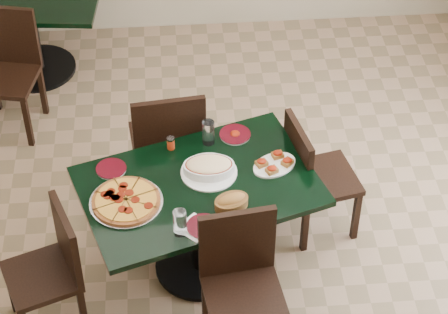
{
  "coord_description": "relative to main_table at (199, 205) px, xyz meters",
  "views": [
    {
      "loc": [
        -0.22,
        -3.81,
        4.38
      ],
      "look_at": [
        0.08,
        0.0,
        0.89
      ],
      "focal_mm": 70.0,
      "sensor_mm": 36.0,
      "label": 1
    }
  ],
  "objects": [
    {
      "name": "main_table",
      "position": [
        0.0,
        0.0,
        0.0
      ],
      "size": [
        1.59,
        1.27,
        0.75
      ],
      "rotation": [
        0.0,
        0.0,
        0.31
      ],
      "color": "black",
      "rests_on": "floor"
    },
    {
      "name": "water_glass_b",
      "position": [
        -0.13,
        -0.38,
        0.26
      ],
      "size": [
        0.08,
        0.08,
        0.17
      ],
      "primitive_type": "cylinder",
      "color": "silver",
      "rests_on": "main_table"
    },
    {
      "name": "floor",
      "position": [
        0.08,
        0.07,
        -0.57
      ],
      "size": [
        5.5,
        5.5,
        0.0
      ],
      "primitive_type": "plane",
      "color": "#8D6C51",
      "rests_on": "ground"
    },
    {
      "name": "side_plate_near",
      "position": [
        0.01,
        -0.36,
        0.19
      ],
      "size": [
        0.2,
        0.2,
        0.02
      ],
      "rotation": [
        0.0,
        0.0,
        0.41
      ],
      "color": "white",
      "rests_on": "main_table"
    },
    {
      "name": "side_plate_far_r",
      "position": [
        0.26,
        0.42,
        0.19
      ],
      "size": [
        0.2,
        0.2,
        0.03
      ],
      "rotation": [
        0.0,
        0.0,
        0.33
      ],
      "color": "white",
      "rests_on": "main_table"
    },
    {
      "name": "chair_far",
      "position": [
        -0.17,
        0.61,
        -0.0
      ],
      "size": [
        0.52,
        0.52,
        1.0
      ],
      "rotation": [
        0.0,
        0.0,
        3.25
      ],
      "color": "black",
      "rests_on": "floor"
    },
    {
      "name": "back_table",
      "position": [
        -1.24,
        2.25,
        -0.04
      ],
      "size": [
        1.27,
        0.98,
        0.75
      ],
      "rotation": [
        0.0,
        0.0,
        -0.1
      ],
      "color": "black",
      "rests_on": "floor"
    },
    {
      "name": "bread_basket",
      "position": [
        0.18,
        -0.2,
        0.22
      ],
      "size": [
        0.24,
        0.2,
        0.09
      ],
      "rotation": [
        0.0,
        0.0,
        0.36
      ],
      "color": "brown",
      "rests_on": "main_table"
    },
    {
      "name": "chair_right",
      "position": [
        0.74,
        0.3,
        -0.06
      ],
      "size": [
        0.5,
        0.5,
        0.9
      ],
      "rotation": [
        0.0,
        0.0,
        1.79
      ],
      "color": "black",
      "rests_on": "floor"
    },
    {
      "name": "pepperoni_pizza",
      "position": [
        -0.43,
        -0.13,
        0.2
      ],
      "size": [
        0.43,
        0.43,
        0.04
      ],
      "rotation": [
        0.0,
        0.0,
        0.36
      ],
      "color": "#B9B8BF",
      "rests_on": "main_table"
    },
    {
      "name": "chair_near",
      "position": [
        0.2,
        -0.55,
        -0.04
      ],
      "size": [
        0.49,
        0.49,
        0.94
      ],
      "rotation": [
        0.0,
        0.0,
        0.13
      ],
      "color": "black",
      "rests_on": "floor"
    },
    {
      "name": "bruschetta_platter",
      "position": [
        0.47,
        0.12,
        0.21
      ],
      "size": [
        0.35,
        0.31,
        0.05
      ],
      "rotation": [
        0.0,
        0.0,
        0.52
      ],
      "color": "white",
      "rests_on": "main_table"
    },
    {
      "name": "napkin_setting",
      "position": [
        -0.04,
        -0.35,
        0.18
      ],
      "size": [
        0.24,
        0.24,
        0.01
      ],
      "rotation": [
        0.0,
        0.0,
        0.79
      ],
      "color": "white",
      "rests_on": "main_table"
    },
    {
      "name": "pepper_shaker",
      "position": [
        -0.15,
        0.33,
        0.23
      ],
      "size": [
        0.05,
        0.05,
        0.08
      ],
      "color": "#B92E13",
      "rests_on": "main_table"
    },
    {
      "name": "chair_left",
      "position": [
        -0.88,
        -0.33,
        -0.08
      ],
      "size": [
        0.52,
        0.52,
        0.87
      ],
      "rotation": [
        0.0,
        0.0,
        -1.21
      ],
      "color": "black",
      "rests_on": "floor"
    },
    {
      "name": "back_chair_near",
      "position": [
        -1.33,
        1.62,
        -0.03
      ],
      "size": [
        0.53,
        0.53,
        0.95
      ],
      "rotation": [
        0.0,
        0.0,
        -0.21
      ],
      "color": "black",
      "rests_on": "floor"
    },
    {
      "name": "side_plate_far_l",
      "position": [
        -0.52,
        0.17,
        0.19
      ],
      "size": [
        0.19,
        0.19,
        0.02
      ],
      "rotation": [
        0.0,
        0.0,
        0.66
      ],
      "color": "white",
      "rests_on": "main_table"
    },
    {
      "name": "lasagna_casserole",
      "position": [
        0.07,
        0.09,
        0.23
      ],
      "size": [
        0.34,
        0.34,
        0.09
      ],
      "rotation": [
        0.0,
        0.0,
        -0.03
      ],
      "color": "white",
      "rests_on": "main_table"
    },
    {
      "name": "water_glass_a",
      "position": [
        0.08,
        0.37,
        0.26
      ],
      "size": [
        0.08,
        0.08,
        0.16
      ],
      "primitive_type": "cylinder",
      "color": "silver",
      "rests_on": "main_table"
    }
  ]
}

